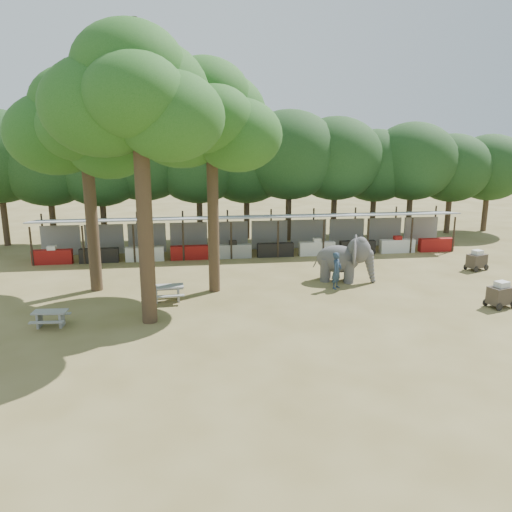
{
  "coord_description": "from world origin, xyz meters",
  "views": [
    {
      "loc": [
        -4.32,
        -18.49,
        7.71
      ],
      "look_at": [
        -1.0,
        5.0,
        2.0
      ],
      "focal_mm": 35.0,
      "sensor_mm": 36.0,
      "label": 1
    }
  ],
  "objects": [
    {
      "name": "picnic_table_near",
      "position": [
        -10.04,
        1.98,
        0.45
      ],
      "size": [
        1.45,
        1.32,
        0.68
      ],
      "rotation": [
        0.0,
        0.0,
        -0.07
      ],
      "color": "gray",
      "rests_on": "ground"
    },
    {
      "name": "vendor_stalls",
      "position": [
        -0.0,
        13.84,
        1.18
      ],
      "size": [
        28.0,
        2.99,
        2.8
      ],
      "color": "#93959B",
      "rests_on": "ground"
    },
    {
      "name": "ground",
      "position": [
        0.0,
        0.0,
        0.0
      ],
      "size": [
        100.0,
        100.0,
        0.0
      ],
      "primitive_type": "plane",
      "color": "brown",
      "rests_on": "ground"
    },
    {
      "name": "yard_tree_back",
      "position": [
        -3.13,
        6.19,
        8.54
      ],
      "size": [
        7.1,
        6.9,
        11.36
      ],
      "color": "#332316",
      "rests_on": "ground"
    },
    {
      "name": "cart_front",
      "position": [
        9.94,
        1.65,
        0.61
      ],
      "size": [
        1.44,
        1.14,
        1.23
      ],
      "rotation": [
        0.0,
        0.0,
        0.28
      ],
      "color": "#342A22",
      "rests_on": "ground"
    },
    {
      "name": "yard_tree_left",
      "position": [
        -9.13,
        7.19,
        8.2
      ],
      "size": [
        7.1,
        6.9,
        11.02
      ],
      "color": "#332316",
      "rests_on": "ground"
    },
    {
      "name": "cart_back",
      "position": [
        12.58,
        7.93,
        0.59
      ],
      "size": [
        1.43,
        1.19,
        1.2
      ],
      "rotation": [
        0.0,
        0.0,
        0.36
      ],
      "color": "#342A22",
      "rests_on": "ground"
    },
    {
      "name": "picnic_table_far",
      "position": [
        -5.34,
        4.64,
        0.51
      ],
      "size": [
        1.63,
        1.48,
        0.78
      ],
      "rotation": [
        0.0,
        0.0,
        0.05
      ],
      "color": "gray",
      "rests_on": "ground"
    },
    {
      "name": "backdrop_trees",
      "position": [
        0.0,
        19.0,
        5.51
      ],
      "size": [
        46.46,
        5.95,
        8.33
      ],
      "color": "#332316",
      "rests_on": "ground"
    },
    {
      "name": "elephant",
      "position": [
        4.14,
        6.81,
        1.25
      ],
      "size": [
        3.35,
        2.57,
        2.49
      ],
      "rotation": [
        0.0,
        0.0,
        -0.37
      ],
      "color": "#444141",
      "rests_on": "ground"
    },
    {
      "name": "handler",
      "position": [
        3.29,
        5.54,
        0.96
      ],
      "size": [
        0.8,
        0.82,
        1.91
      ],
      "primitive_type": "imported",
      "rotation": [
        0.0,
        0.0,
        0.85
      ],
      "color": "#26384C",
      "rests_on": "ground"
    },
    {
      "name": "yard_tree_center",
      "position": [
        -6.13,
        2.19,
        9.21
      ],
      "size": [
        7.1,
        6.9,
        12.04
      ],
      "color": "#332316",
      "rests_on": "ground"
    }
  ]
}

